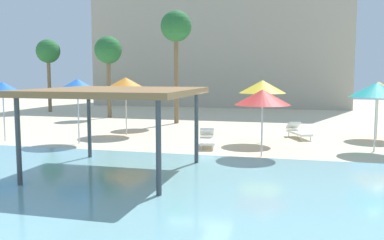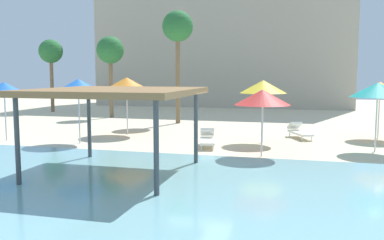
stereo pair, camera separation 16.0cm
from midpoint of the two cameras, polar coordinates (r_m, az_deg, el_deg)
The scene contains 16 objects.
ground_plane at distance 14.54m, azimuth 0.01°, elevation -6.00°, with size 80.00×80.00×0.00m, color beige.
lagoon_water at distance 9.71m, azimuth -7.77°, elevation -12.25°, with size 44.00×13.50×0.04m, color #7AB7C1.
shade_pavilion at distance 13.06m, azimuth -10.51°, elevation 3.52°, with size 4.73×4.73×2.64m.
beach_umbrella_yellow_0 at distance 19.08m, azimuth 9.27°, elevation 4.46°, with size 2.09×2.09×2.80m.
beach_umbrella_orange_1 at distance 21.55m, azimuth -9.17°, elevation 4.81°, with size 2.46×2.46×2.91m.
beach_umbrella_orange_2 at distance 21.81m, azimuth 23.71°, elevation 3.94°, with size 2.27×2.27×2.72m.
beach_umbrella_blue_3 at distance 21.22m, azimuth -24.43°, elevation 3.96°, with size 1.98×1.98×2.72m.
beach_umbrella_blue_4 at distance 19.29m, azimuth -15.45°, elevation 4.45°, with size 2.24×2.24×2.87m.
beach_umbrella_teal_5 at distance 18.17m, azimuth 23.48°, elevation 3.77°, with size 2.10×2.10×2.75m.
beach_umbrella_red_6 at distance 15.86m, azimuth 9.23°, elevation 3.05°, with size 2.09×2.09×2.51m.
lounge_chair_0 at distance 20.99m, azimuth 13.92°, elevation -1.46°, with size 1.30×1.98×0.74m.
lounge_chair_1 at distance 17.97m, azimuth 1.78°, elevation -2.56°, with size 1.00×1.98×0.74m.
palm_tree_0 at distance 36.16m, azimuth -18.99°, elevation 8.59°, with size 1.90×1.90×5.84m.
palm_tree_2 at distance 30.36m, azimuth -11.41°, elevation 9.05°, with size 1.90×1.90×5.69m.
palm_tree_3 at distance 26.41m, azimuth -2.35°, elevation 12.16°, with size 1.90×1.90×6.94m.
hotel_block_0 at distance 42.90m, azimuth 4.03°, elevation 12.47°, with size 23.95×8.79×15.45m, color #B2A893.
Camera 1 is at (3.40, -13.79, 3.10)m, focal length 39.45 mm.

